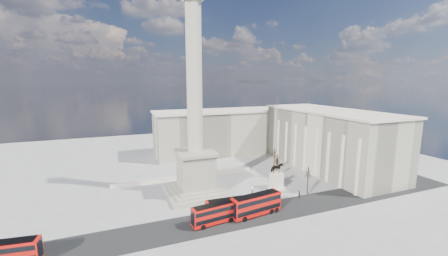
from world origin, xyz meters
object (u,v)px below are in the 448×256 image
Objects in this scene: pedestrian_crossing at (266,199)px; equestrian_statue at (277,178)px; red_bus_b at (230,208)px; red_bus_e at (3,254)px; red_bus_a at (216,213)px; nelsons_column at (195,142)px; red_bus_c at (257,204)px; red_bus_d at (374,183)px; pedestrian_walking at (267,191)px; victorian_lamp at (252,198)px; pedestrian_standing at (299,194)px.

equestrian_statue is at bearing -53.93° from pedestrian_crossing.
red_bus_e is at bearing -174.24° from red_bus_b.
red_bus_a reaches higher than pedestrian_crossing.
red_bus_a is 0.99× the size of red_bus_e.
red_bus_c is at bearing -60.59° from nelsons_column.
red_bus_d is (38.83, -0.69, 0.12)m from red_bus_b.
nelsons_column is 18.86m from red_bus_a.
red_bus_c is at bearing -6.24° from red_bus_a.
equestrian_statue is at bearing 35.97° from pedestrian_walking.
red_bus_d is 1.76× the size of victorian_lamp.
red_bus_c reaches higher than pedestrian_walking.
red_bus_c reaches higher than red_bus_d.
equestrian_statue is 5.00× the size of pedestrian_crossing.
nelsons_column is at bearing 105.49° from red_bus_b.
equestrian_statue is (16.98, 9.70, 0.68)m from red_bus_b.
pedestrian_crossing is at bearing 169.38° from red_bus_d.
red_bus_e is at bearing -168.07° from equestrian_statue.
red_bus_a is (-0.24, -15.43, -10.85)m from nelsons_column.
red_bus_c is (8.88, 0.10, 0.27)m from red_bus_a.
red_bus_e is (-42.68, -0.68, -0.25)m from red_bus_c.
red_bus_c is at bearing 178.14° from red_bus_d.
red_bus_d is at bearing -0.68° from victorian_lamp.
pedestrian_crossing is (-6.73, -6.32, -1.97)m from equestrian_statue.
red_bus_d is at bearing 153.42° from pedestrian_standing.
nelsons_column is 20.53m from red_bus_c.
red_bus_b is 10.87m from pedestrian_crossing.
equestrian_statue is 4.56× the size of pedestrian_standing.
red_bus_e is (-33.80, -0.58, 0.02)m from red_bus_a.
pedestrian_walking is (8.04, 7.61, -2.74)m from victorian_lamp.
red_bus_b is 5.03m from victorian_lamp.
nelsons_column is at bearing 32.52° from red_bus_e.
red_bus_a is 14.42m from pedestrian_crossing.
red_bus_d is (41.97, -14.96, -10.71)m from nelsons_column.
red_bus_a is at bearing -146.37° from pedestrian_walking.
red_bus_b is at bearing 10.02° from red_bus_e.
red_bus_b reaches higher than red_bus_a.
red_bus_b is 5.61m from red_bus_c.
red_bus_e is 50.87m from pedestrian_walking.
red_bus_a is at bearing 178.14° from red_bus_d.
nelsons_column reaches higher than equestrian_statue.
pedestrian_crossing is (4.75, 4.45, -1.54)m from red_bus_c.
red_bus_a is 0.95× the size of red_bus_d.
pedestrian_standing is at bearing 167.68° from red_bus_d.
pedestrian_crossing reaches higher than pedestrian_walking.
equestrian_statue reaches higher than pedestrian_crossing.
red_bus_b is (3.14, -14.26, -10.83)m from nelsons_column.
red_bus_c is 1.12× the size of red_bus_e.
nelsons_column is 31.10× the size of pedestrian_crossing.
nelsons_column reaches higher than pedestrian_standing.
red_bus_c is at bearing -49.04° from victorian_lamp.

